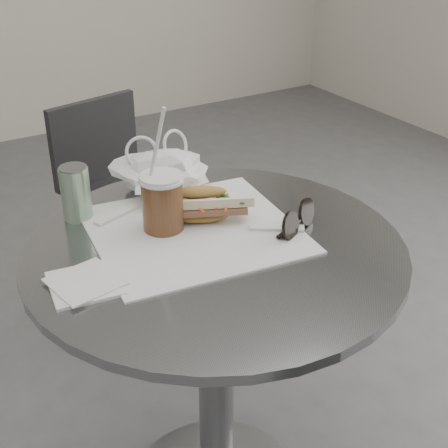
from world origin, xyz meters
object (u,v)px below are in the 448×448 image
cafe_table (216,352)px  chair_far (128,232)px  iced_coffee (162,202)px  banh_mi (200,205)px  sunglasses (297,221)px  drink_can (76,193)px

cafe_table → chair_far: chair_far is taller
cafe_table → iced_coffee: 0.36m
chair_far → banh_mi: size_ratio=3.11×
cafe_table → chair_far: size_ratio=0.99×
cafe_table → sunglasses: size_ratio=5.97×
cafe_table → chair_far: (0.13, 0.80, -0.12)m
chair_far → iced_coffee: iced_coffee is taller
chair_far → drink_can: size_ratio=6.48×
sunglasses → chair_far: bearing=66.7°
cafe_table → sunglasses: 0.35m
chair_far → sunglasses: 0.94m
chair_far → banh_mi: (-0.11, -0.71, 0.44)m
cafe_table → banh_mi: banh_mi is taller
banh_mi → drink_can: size_ratio=2.08×
sunglasses → drink_can: 0.47m
cafe_table → drink_can: 0.46m
iced_coffee → sunglasses: bearing=-31.7°
banh_mi → chair_far: bearing=106.0°
chair_far → sunglasses: bearing=80.0°
sunglasses → drink_can: (-0.37, 0.29, 0.04)m
sunglasses → drink_can: bearing=115.7°
chair_far → iced_coffee: 0.86m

